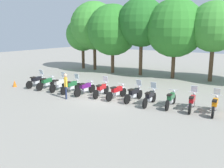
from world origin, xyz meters
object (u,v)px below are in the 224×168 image
at_px(motorcycle_2, 59,84).
at_px(person_0, 66,84).
at_px(motorcycle_10, 192,102).
at_px(tree_2, 113,30).
at_px(motorcycle_8, 150,97).
at_px(tree_4, 175,28).
at_px(motorcycle_3, 71,86).
at_px(motorcycle_11, 215,105).
at_px(tree_1, 94,26).
at_px(motorcycle_6, 117,92).
at_px(traffic_cone, 15,83).
at_px(motorcycle_1, 47,83).
at_px(motorcycle_0, 36,81).
at_px(motorcycle_9, 171,99).
at_px(motorcycle_5, 101,89).
at_px(motorcycle_4, 85,88).
at_px(tree_3, 142,22).
at_px(tree_0, 83,34).
at_px(tree_5, 214,27).
at_px(motorcycle_7, 134,94).

distance_m(motorcycle_2, person_0, 2.71).
xyz_separation_m(motorcycle_10, tree_2, (-11.36, 8.53, 4.11)).
relative_size(person_0, tree_2, 0.24).
bearing_deg(motorcycle_8, tree_4, 7.30).
bearing_deg(motorcycle_10, tree_4, 17.99).
relative_size(motorcycle_3, motorcycle_11, 1.00).
relative_size(person_0, tree_1, 0.22).
distance_m(motorcycle_6, traffic_cone, 9.26).
height_order(motorcycle_1, motorcycle_8, motorcycle_8).
xyz_separation_m(motorcycle_6, motorcycle_8, (2.52, -0.05, 0.01)).
height_order(motorcycle_0, motorcycle_9, motorcycle_0).
bearing_deg(tree_1, motorcycle_10, -32.76).
bearing_deg(motorcycle_3, tree_1, 28.07).
bearing_deg(motorcycle_6, motorcycle_11, -81.56).
xyz_separation_m(person_0, traffic_cone, (-6.26, 0.38, -0.77)).
height_order(motorcycle_0, motorcycle_2, same).
distance_m(motorcycle_5, motorcycle_9, 5.06).
bearing_deg(motorcycle_4, motorcycle_3, 96.70).
bearing_deg(tree_3, motorcycle_10, -47.66).
xyz_separation_m(motorcycle_0, motorcycle_11, (13.88, 1.00, 0.00)).
height_order(motorcycle_5, motorcycle_11, same).
xyz_separation_m(tree_1, tree_3, (6.35, -0.43, 0.28)).
bearing_deg(motorcycle_10, tree_0, 51.26).
xyz_separation_m(motorcycle_10, tree_5, (-1.21, 9.52, 4.39)).
xyz_separation_m(motorcycle_11, tree_0, (-17.47, 9.21, 3.59)).
relative_size(motorcycle_0, tree_0, 0.36).
distance_m(motorcycle_0, motorcycle_1, 1.26).
bearing_deg(tree_5, motorcycle_2, -130.64).
distance_m(motorcycle_8, tree_1, 16.01).
height_order(motorcycle_10, tree_5, tree_5).
distance_m(motorcycle_2, tree_5, 14.32).
distance_m(motorcycle_3, motorcycle_4, 1.27).
distance_m(motorcycle_0, motorcycle_5, 6.33).
bearing_deg(motorcycle_4, motorcycle_10, -82.46).
relative_size(motorcycle_0, motorcycle_9, 1.00).
height_order(motorcycle_5, motorcycle_6, motorcycle_5).
xyz_separation_m(motorcycle_4, tree_0, (-8.64, 9.97, 3.60)).
xyz_separation_m(motorcycle_3, tree_4, (4.18, 9.93, 4.29)).
height_order(motorcycle_1, motorcycle_9, same).
xyz_separation_m(motorcycle_7, tree_3, (-4.28, 9.07, 4.86)).
relative_size(motorcycle_9, tree_4, 0.29).
xyz_separation_m(motorcycle_4, motorcycle_7, (3.79, 0.47, 0.01)).
bearing_deg(tree_3, motorcycle_11, -43.32).
height_order(motorcycle_1, tree_1, tree_1).
distance_m(person_0, tree_2, 11.95).
height_order(motorcycle_6, motorcycle_7, motorcycle_7).
height_order(motorcycle_2, tree_0, tree_0).
bearing_deg(motorcycle_11, tree_3, 40.24).
xyz_separation_m(motorcycle_3, motorcycle_4, (1.26, 0.10, -0.01)).
xyz_separation_m(motorcycle_7, tree_4, (-0.87, 9.35, 4.29)).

